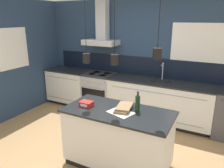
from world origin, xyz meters
name	(u,v)px	position (x,y,z in m)	size (l,w,h in m)	color
ground_plane	(95,154)	(0.00, 0.00, 0.00)	(16.00, 16.00, 0.00)	#A87F51
wall_back	(138,56)	(-0.05, 2.00, 1.36)	(5.60, 2.23, 2.60)	navy
wall_left	(19,59)	(-2.43, 0.70, 1.30)	(0.08, 3.80, 2.60)	navy
counter_run_left	(70,86)	(-1.81, 1.69, 0.46)	(1.13, 0.64, 0.91)	black
counter_run_sink	(158,101)	(0.57, 1.69, 0.46)	(2.23, 0.64, 1.28)	black
oven_range	(100,92)	(-0.89, 1.69, 0.46)	(0.72, 0.66, 0.91)	#B5B5BA
kitchen_island	(118,138)	(0.45, -0.06, 0.46)	(1.58, 0.78, 0.91)	black
bottle_on_island	(138,103)	(0.71, 0.03, 1.04)	(0.07, 0.07, 0.30)	#193319
book_stack	(123,108)	(0.52, -0.01, 0.95)	(0.27, 0.38, 0.07)	olive
red_supply_box	(86,104)	(-0.04, -0.13, 0.95)	(0.19, 0.15, 0.08)	red
paper_pile	(121,112)	(0.52, -0.11, 0.91)	(0.40, 0.34, 0.01)	silver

